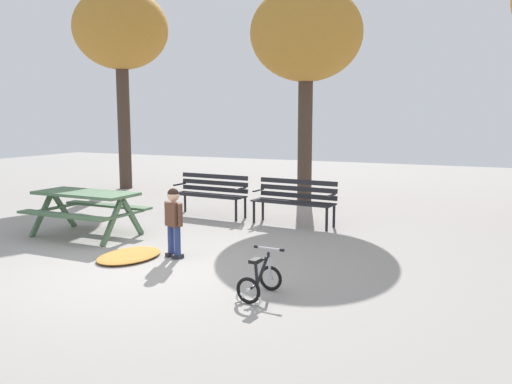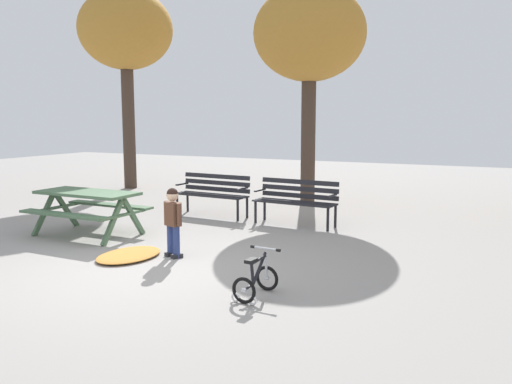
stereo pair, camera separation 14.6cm
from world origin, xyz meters
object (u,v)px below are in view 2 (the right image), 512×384
Objects in this scene: picnic_table at (87,201)px; park_bench_far_left at (213,191)px; child_standing at (173,217)px; kids_bicycle at (256,280)px; park_bench_left at (296,198)px.

picnic_table is 1.12× the size of park_bench_far_left.
kids_bicycle is at bearing -29.60° from child_standing.
park_bench_far_left is at bearing 110.41° from child_standing.
child_standing is 2.16m from kids_bicycle.
park_bench_left is at bearing 105.38° from kids_bicycle.
picnic_table is at bearing -111.44° from park_bench_far_left.
park_bench_left is at bearing 76.27° from child_standing.
child_standing reaches higher than park_bench_far_left.
child_standing is at bearing -14.91° from picnic_table.
child_standing is at bearing 150.40° from kids_bicycle.
child_standing reaches higher than park_bench_left.
picnic_table is 1.78× the size of child_standing.
park_bench_left reaches higher than kids_bicycle.
park_bench_far_left is 1.91m from park_bench_left.
kids_bicycle is at bearing -54.24° from park_bench_far_left.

